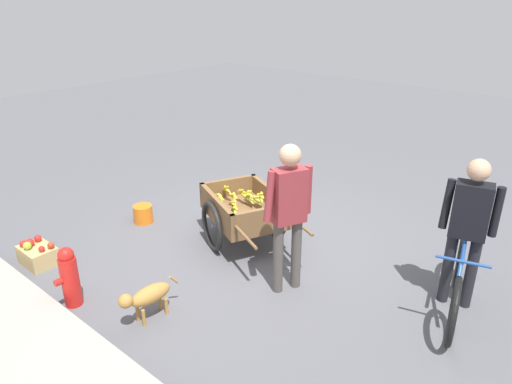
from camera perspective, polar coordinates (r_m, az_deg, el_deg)
The scene contains 9 objects.
ground_plane at distance 6.03m, azimuth 0.97°, elevation -6.85°, with size 24.00×24.00×0.00m, color #56565B.
fruit_cart at distance 5.99m, azimuth -1.49°, elevation -2.32°, with size 1.82×1.38×0.73m.
vendor_person at distance 4.82m, azimuth 3.97°, elevation -1.71°, with size 0.32×0.52×1.65m.
bicycle at distance 5.17m, azimuth 23.17°, elevation -9.91°, with size 0.59×1.62×0.85m.
cyclist_person at distance 5.03m, azimuth 24.33°, elevation -3.27°, with size 0.50×0.28×1.59m.
dog at distance 4.83m, azimuth -13.03°, elevation -12.16°, with size 0.21×0.67×0.40m.
fire_hydrant at distance 5.23m, azimuth -21.64°, elevation -9.49°, with size 0.25×0.25×0.67m.
plastic_bucket at distance 6.82m, azimuth -13.49°, elevation -2.60°, with size 0.27×0.27×0.25m, color orange.
apple_crate at distance 6.23m, azimuth -24.91°, elevation -6.82°, with size 0.44×0.32×0.32m.
Camera 1 is at (-3.31, 4.04, 3.01)m, focal length 33.08 mm.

